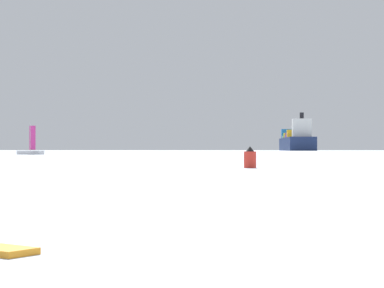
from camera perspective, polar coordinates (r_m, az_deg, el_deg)
The scene contains 5 objects.
ground_plane at distance 11.27m, azimuth -8.77°, elevation -9.74°, with size 4000.00×4000.00×0.00m, color #9EA8B2.
cargo_ship at distance 799.82m, azimuth 7.84°, elevation 0.17°, with size 54.99×146.19×37.19m.
distant_headland at distance 1315.80m, azimuth 1.62°, elevation 0.26°, with size 818.02×428.21×32.35m, color #4C564C.
channel_buoy at distance 72.94m, azimuth 4.38°, elevation -1.08°, with size 1.19×1.19×2.08m.
small_sailboat at distance 250.37m, azimuth -12.02°, elevation -0.57°, with size 9.53×4.39×10.51m.
Camera 1 is at (4.38, -10.22, 1.84)m, focal length 71.10 mm.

